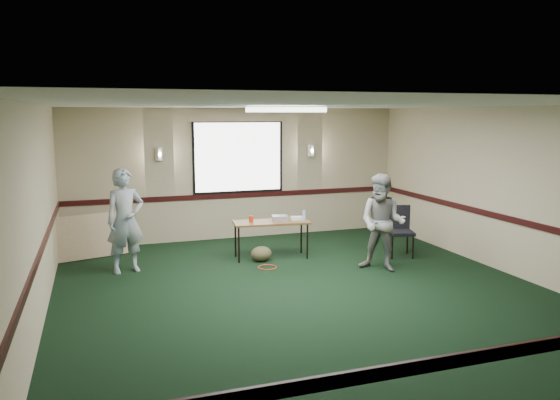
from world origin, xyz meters
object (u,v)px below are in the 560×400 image
object	(u,v)px
folding_table	(271,224)
conference_chair	(399,227)
person_right	(382,223)
projector	(280,218)
person_left	(125,221)

from	to	relation	value
folding_table	conference_chair	bearing A→B (deg)	-7.82
conference_chair	person_right	bearing A→B (deg)	-119.30
projector	conference_chair	size ratio (longest dim) A/B	0.30
conference_chair	person_right	size ratio (longest dim) A/B	0.57
person_right	person_left	bearing A→B (deg)	-152.97
folding_table	conference_chair	distance (m)	2.36
folding_table	person_left	bearing A→B (deg)	-172.03
conference_chair	folding_table	bearing A→B (deg)	-177.51
projector	person_left	bearing A→B (deg)	-166.27
person_left	conference_chair	bearing A→B (deg)	-21.26
folding_table	conference_chair	size ratio (longest dim) A/B	1.53
projector	person_left	distance (m)	2.69
projector	person_right	size ratio (longest dim) A/B	0.17
projector	conference_chair	bearing A→B (deg)	-3.31
conference_chair	projector	bearing A→B (deg)	-178.74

